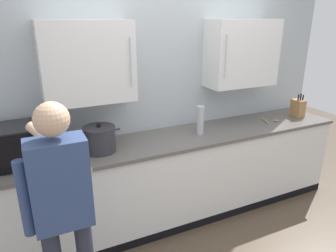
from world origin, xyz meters
name	(u,v)px	position (x,y,z in m)	size (l,w,h in m)	color
back_wall_tiled	(166,80)	(0.00, 1.17, 1.45)	(4.00, 0.44, 2.73)	#B2BCC1
counter_unit	(179,177)	(0.00, 0.86, 0.46)	(3.71, 0.64, 0.92)	white
microwave_oven	(19,145)	(-1.45, 0.90, 1.08)	(0.58, 0.41, 0.32)	black
thermos_flask	(200,120)	(0.23, 0.84, 1.07)	(0.08, 0.08, 0.29)	#B7BABF
knife_block	(298,108)	(1.60, 0.85, 1.03)	(0.11, 0.15, 0.29)	#A37547
stock_pot	(100,139)	(-0.81, 0.84, 1.04)	(0.38, 0.29, 0.26)	#2D2D33
wooden_spoon	(271,121)	(1.17, 0.83, 0.93)	(0.20, 0.19, 0.02)	tan
person_figure	(62,205)	(-1.24, 0.04, 0.97)	(0.44, 0.62, 1.63)	#282D3D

